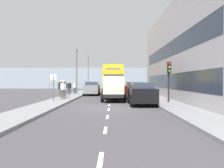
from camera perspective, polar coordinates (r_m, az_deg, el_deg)
name	(u,v)px	position (r m, az deg, el deg)	size (l,w,h in m)	color
ground_plane	(111,96)	(24.16, -0.35, -3.47)	(80.00, 80.00, 0.00)	#423F44
sidewalk_left	(148,96)	(24.51, 10.25, -3.24)	(2.22, 42.96, 0.15)	gray
sidewalk_right	(73,96)	(24.62, -10.89, -3.23)	(2.22, 42.96, 0.15)	gray
road_centreline_markings	(111,97)	(23.48, -0.37, -3.59)	(0.12, 38.10, 0.01)	silver
building_terrace	(202,53)	(21.83, 24.00, 8.06)	(6.74, 23.70, 9.19)	#B7B2B7
sea_horizon	(112,78)	(48.57, 0.01, 1.67)	(80.00, 0.80, 5.00)	#84939E
seawall_railing	(112,85)	(44.97, -0.02, -0.28)	(28.08, 0.08, 1.20)	#4C5156
truck_vintage_cream	(114,88)	(18.61, 0.45, -1.14)	(2.17, 5.64, 2.43)	black
lorry_cargo_yellow	(113,79)	(26.44, 0.35, 1.41)	(2.58, 8.20, 3.87)	gold
car_black_kerbside_near	(141,93)	(15.52, 8.30, -2.60)	(1.92, 3.96, 1.72)	black
car_maroon_kerbside_1	(134,90)	(21.12, 6.18, -1.67)	(1.89, 4.15, 1.72)	maroon
car_grey_oppositeside_0	(92,88)	(26.06, -5.67, -1.18)	(1.92, 4.22, 1.72)	slate
pedestrian_near_railing	(63,88)	(19.65, -13.63, -1.08)	(0.53, 0.34, 1.73)	#4C473D
pedestrian_couple_a	(61,87)	(21.40, -14.25, -0.85)	(0.53, 0.34, 1.77)	#4C473D
pedestrian_with_bag	(64,87)	(23.36, -13.30, -0.71)	(0.53, 0.34, 1.77)	#383342
pedestrian_strolling	(69,87)	(25.74, -11.99, -0.76)	(0.53, 0.34, 1.63)	#383342
pedestrian_couple_b	(75,86)	(27.70, -10.41, -0.68)	(0.53, 0.34, 1.59)	#383342
traffic_light_near	(169,73)	(16.65, 15.80, 3.05)	(0.28, 0.41, 3.20)	black
lamp_post_promenade	(77,67)	(26.57, -9.90, 4.86)	(0.32, 1.14, 5.86)	#59595B
lamp_post_far	(88,69)	(39.38, -6.72, 4.18)	(0.32, 1.14, 6.65)	#59595B
street_sign	(53,83)	(17.66, -16.21, 0.36)	(0.50, 0.07, 2.25)	#4C4C4C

